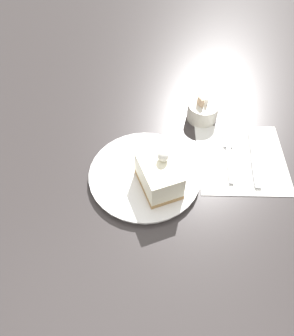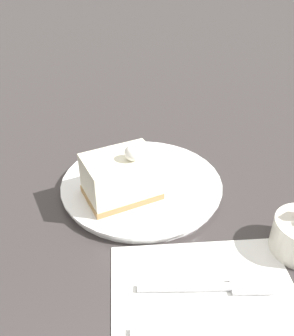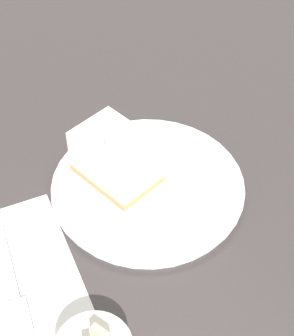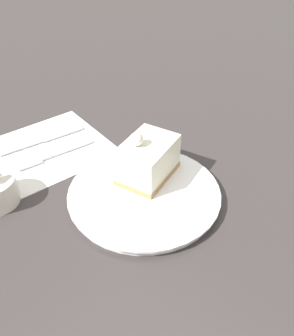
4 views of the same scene
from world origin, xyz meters
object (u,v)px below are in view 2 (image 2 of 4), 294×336
(plate, at_px, (142,185))
(cake_slice, at_px, (121,176))
(knife, at_px, (199,334))
(fork, at_px, (216,287))

(plate, relative_size, cake_slice, 2.20)
(plate, height_order, knife, plate)
(knife, bearing_deg, cake_slice, -158.22)
(plate, bearing_deg, cake_slice, -58.48)
(knife, bearing_deg, fork, 154.66)
(cake_slice, xyz_separation_m, knife, (0.24, 0.02, -0.04))
(fork, bearing_deg, knife, -25.34)
(cake_slice, bearing_deg, knife, -3.48)
(fork, distance_m, knife, 0.06)
(plate, relative_size, fork, 1.65)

